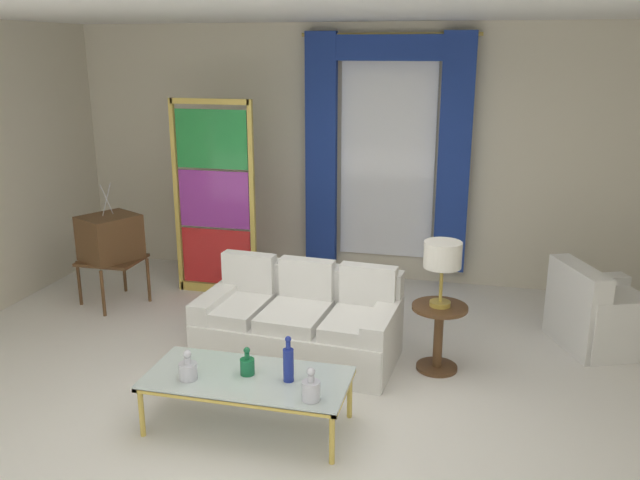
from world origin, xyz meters
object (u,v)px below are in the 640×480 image
Objects in this scene: couch_white_long at (301,323)px; armchair_white at (600,317)px; bottle_amber_squat at (247,365)px; round_side_table at (439,332)px; bottle_ruby_flask at (288,363)px; bottle_blue_decanter at (188,369)px; vintage_tv at (110,240)px; peacock_figurine at (242,286)px; bottle_crystal_tall at (311,389)px; coffee_table at (247,380)px; stained_glass_divider at (214,203)px; table_lamp_brass at (443,258)px.

armchair_white is at bearing 17.46° from couch_white_long.
round_side_table is at bearing 43.26° from bottle_amber_squat.
bottle_amber_squat is 0.62× the size of bottle_ruby_flask.
bottle_ruby_flask is 3.22m from armchair_white.
bottle_blue_decanter is 2.86m from vintage_tv.
peacock_figurine is at bearing 133.36° from couch_white_long.
bottle_crystal_tall is 0.18× the size of vintage_tv.
bottle_crystal_tall is 1.67m from round_side_table.
coffee_table is 1.40× the size of armchair_white.
bottle_blue_decanter is at bearing 175.30° from bottle_crystal_tall.
stained_glass_divider is 0.98m from peacock_figurine.
peacock_figurine is at bearing -37.13° from stained_glass_divider.
coffee_table is at bearing -74.45° from bottle_amber_squat.
stained_glass_divider is 3.86× the size of table_lamp_brass.
stained_glass_divider is at bearing 108.29° from bottle_blue_decanter.
table_lamp_brass is (0.76, 1.48, 0.53)m from bottle_crystal_tall.
bottle_amber_squat is at bearing 175.51° from bottle_ruby_flask.
bottle_blue_decanter is 0.66× the size of bottle_ruby_flask.
table_lamp_brass is at bearing -0.34° from couch_white_long.
bottle_crystal_tall reaches higher than bottle_amber_squat.
vintage_tv is at bearing 131.24° from bottle_blue_decanter.
couch_white_long reaches higher than bottle_crystal_tall.
bottle_ruby_flask is at bearing -128.10° from table_lamp_brass.
vintage_tv reaches higher than coffee_table.
bottle_crystal_tall is 0.41× the size of round_side_table.
peacock_figurine is at bearing 177.43° from armchair_white.
bottle_ruby_flask is 0.33× the size of armchair_white.
couch_white_long is 1.27m from coffee_table.
couch_white_long is 1.39m from peacock_figurine.
coffee_table is 0.11m from bottle_amber_squat.
bottle_crystal_tall is 3.59m from vintage_tv.
bottle_blue_decanter is 0.10× the size of stained_glass_divider.
vintage_tv is at bearing 142.39° from bottle_ruby_flask.
round_side_table is at bearing 44.28° from coffee_table.
bottle_blue_decanter is (-0.46, -1.41, 0.18)m from couch_white_long.
armchair_white is at bearing -2.57° from peacock_figurine.
couch_white_long is 0.83× the size of stained_glass_divider.
bottle_blue_decanter is at bearing -78.46° from peacock_figurine.
armchair_white is at bearing 30.53° from table_lamp_brass.
table_lamp_brass reaches higher than coffee_table.
armchair_white is 4.13m from stained_glass_divider.
vintage_tv reaches higher than bottle_amber_squat.
bottle_crystal_tall is 0.32m from bottle_ruby_flask.
bottle_amber_squat is 3.01m from vintage_tv.
vintage_tv is at bearing 168.27° from table_lamp_brass.
bottle_ruby_flask is at bearing -62.00° from peacock_figurine.
coffee_table is at bearing -135.72° from round_side_table.
table_lamp_brass reaches higher than bottle_blue_decanter.
bottle_crystal_tall is (0.48, -1.48, 0.19)m from couch_white_long.
armchair_white is (2.42, 2.10, -0.26)m from bottle_ruby_flask.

